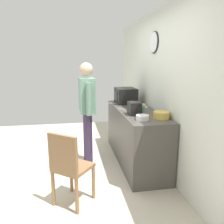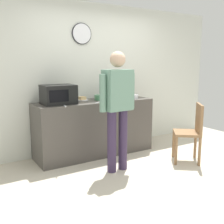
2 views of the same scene
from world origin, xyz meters
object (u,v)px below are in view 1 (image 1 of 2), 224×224
at_px(mixing_bowl, 139,108).
at_px(fork_utensil, 122,109).
at_px(cereal_bowl, 142,118).
at_px(person_standing, 87,106).
at_px(wooden_chair, 69,166).
at_px(microwave, 126,96).
at_px(salad_bowl, 161,115).
at_px(sandwich_plate, 141,106).
at_px(spoon_utensil, 113,103).
at_px(toaster, 134,108).

height_order(mixing_bowl, fork_utensil, mixing_bowl).
bearing_deg(cereal_bowl, person_standing, -137.83).
bearing_deg(person_standing, wooden_chair, -14.38).
relative_size(microwave, salad_bowl, 2.15).
xyz_separation_m(sandwich_plate, spoon_utensil, (-0.49, -0.44, -0.02)).
height_order(cereal_bowl, toaster, toaster).
bearing_deg(mixing_bowl, wooden_chair, -48.97).
xyz_separation_m(salad_bowl, person_standing, (-0.75, -1.02, 0.03)).
xyz_separation_m(toaster, person_standing, (-0.45, -0.70, -0.02)).
distance_m(salad_bowl, spoon_utensil, 1.42).
bearing_deg(mixing_bowl, salad_bowl, 15.34).
distance_m(fork_utensil, spoon_utensil, 0.59).
bearing_deg(toaster, spoon_utensil, -171.31).
height_order(microwave, mixing_bowl, microwave).
xyz_separation_m(microwave, fork_utensil, (0.58, -0.20, -0.15)).
bearing_deg(wooden_chair, mixing_bowl, 131.03).
relative_size(toaster, spoon_utensil, 1.29).
bearing_deg(salad_bowl, fork_utensil, -150.99).
bearing_deg(person_standing, mixing_bowl, 77.86).
bearing_deg(sandwich_plate, spoon_utensil, -137.79).
xyz_separation_m(fork_utensil, spoon_utensil, (-0.58, -0.06, 0.00)).
bearing_deg(salad_bowl, person_standing, -126.49).
bearing_deg(wooden_chair, cereal_bowl, 111.61).
bearing_deg(wooden_chair, microwave, 147.99).
relative_size(cereal_bowl, toaster, 0.84).
relative_size(fork_utensil, person_standing, 0.10).
bearing_deg(mixing_bowl, person_standing, -102.14).
bearing_deg(microwave, fork_utensil, -19.08).
bearing_deg(spoon_utensil, microwave, 89.64).
bearing_deg(salad_bowl, microwave, -170.88).
relative_size(salad_bowl, mixing_bowl, 1.34).
xyz_separation_m(fork_utensil, wooden_chair, (1.20, -0.91, -0.42)).
height_order(sandwich_plate, person_standing, person_standing).
xyz_separation_m(salad_bowl, fork_utensil, (-0.75, -0.42, -0.05)).
height_order(fork_utensil, spoon_utensil, same).
distance_m(cereal_bowl, spoon_utensil, 1.39).
bearing_deg(microwave, toaster, -5.79).
distance_m(microwave, wooden_chair, 2.18).
relative_size(fork_utensil, spoon_utensil, 1.00).
height_order(cereal_bowl, spoon_utensil, cereal_bowl).
relative_size(mixing_bowl, person_standing, 0.10).
distance_m(sandwich_plate, fork_utensil, 0.39).
xyz_separation_m(salad_bowl, cereal_bowl, (0.04, -0.30, -0.01)).
bearing_deg(salad_bowl, spoon_utensil, -160.37).
height_order(fork_utensil, wooden_chair, fork_utensil).
height_order(microwave, person_standing, person_standing).
distance_m(mixing_bowl, toaster, 0.32).
bearing_deg(cereal_bowl, fork_utensil, -171.51).
bearing_deg(person_standing, toaster, 57.23).
bearing_deg(spoon_utensil, sandwich_plate, 42.21).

